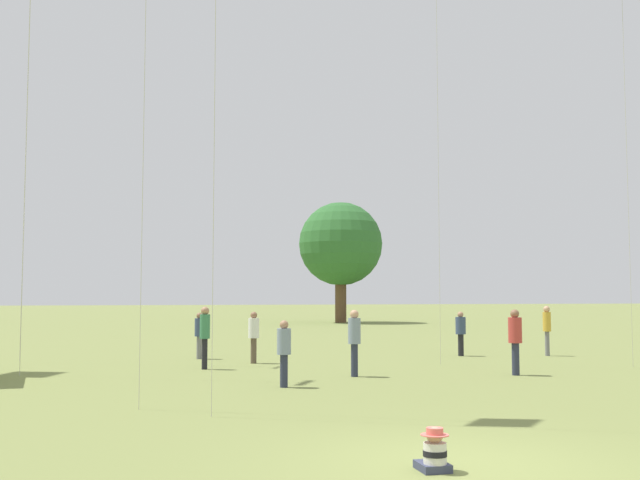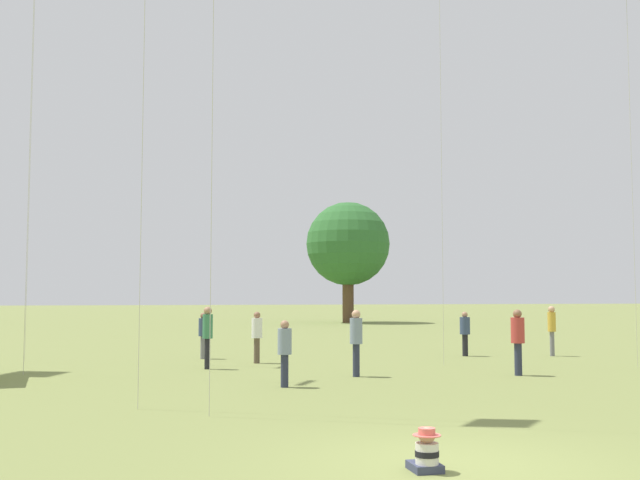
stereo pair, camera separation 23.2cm
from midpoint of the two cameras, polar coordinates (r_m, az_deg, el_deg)
The scene contains 11 objects.
ground_plane at distance 10.28m, azimuth 10.74°, elevation -16.45°, with size 300.00×300.00×0.00m, color olive.
seated_toddler at distance 9.77m, azimuth 8.81°, elevation -15.70°, with size 0.36×0.48×0.55m.
person_standing_0 at distance 22.51m, azimuth -8.26°, elevation -6.86°, with size 0.31×0.31×1.84m.
person_standing_1 at distance 20.29m, azimuth 3.10°, elevation -7.34°, with size 0.42×0.42×1.78m.
person_standing_2 at distance 21.28m, azimuth 15.14°, elevation -7.07°, with size 0.39×0.39×1.79m.
person_standing_3 at distance 28.26m, azimuth 17.47°, elevation -6.21°, with size 0.38×0.38×1.78m.
person_standing_4 at distance 26.11m, azimuth -8.63°, elevation -6.88°, with size 0.45×0.45×1.58m.
person_standing_5 at distance 27.48m, azimuth 11.22°, elevation -6.73°, with size 0.43×0.43×1.58m.
person_standing_6 at distance 17.99m, azimuth -2.34°, elevation -8.17°, with size 0.46×0.46×1.58m.
person_standing_7 at distance 24.26m, azimuth -4.55°, elevation -7.04°, with size 0.48×0.48×1.64m.
distant_tree_0 at distance 58.86m, azimuth 2.26°, elevation -0.33°, with size 6.56×6.56×9.47m.
Camera 2 is at (-3.86, -9.25, 2.20)m, focal length 42.00 mm.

